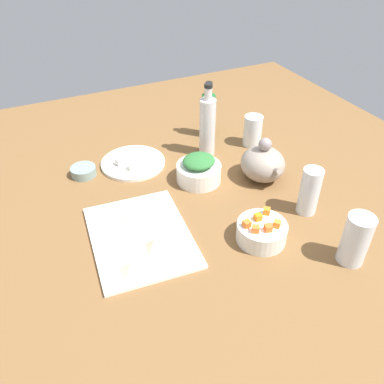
{
  "coord_description": "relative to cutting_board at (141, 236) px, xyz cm",
  "views": [
    {
      "loc": [
        83.89,
        -39.66,
        78.19
      ],
      "look_at": [
        0.0,
        0.0,
        8.0
      ],
      "focal_mm": 37.2,
      "sensor_mm": 36.0,
      "label": 1
    }
  ],
  "objects": [
    {
      "name": "dumpling_4",
      "position": [
        -8.48,
        -6.16,
        1.66
      ],
      "size": [
        5.23,
        5.48,
        2.32
      ],
      "primitive_type": "pyramid",
      "rotation": [
        0.0,
        0.0,
        4.57
      ],
      "color": "beige",
      "rests_on": "cutting_board"
    },
    {
      "name": "carrot_cube_0",
      "position": [
        16.71,
        32.05,
        5.77
      ],
      "size": [
        2.53,
        2.53,
        1.8
      ],
      "primitive_type": "cube",
      "rotation": [
        0.0,
        0.0,
        2.25
      ],
      "color": "orange",
      "rests_on": "bowl_carrots"
    },
    {
      "name": "dumpling_1",
      "position": [
        -7.06,
        7.59,
        1.83
      ],
      "size": [
        5.6,
        5.44,
        2.66
      ],
      "primitive_type": "pyramid",
      "rotation": [
        0.0,
        0.0,
        5.96
      ],
      "color": "beige",
      "rests_on": "cutting_board"
    },
    {
      "name": "carrot_cube_5",
      "position": [
        16.04,
        25.95,
        5.77
      ],
      "size": [
        2.46,
        2.46,
        1.8
      ],
      "primitive_type": "cube",
      "rotation": [
        0.0,
        0.0,
        1.04
      ],
      "color": "orange",
      "rests_on": "bowl_carrots"
    },
    {
      "name": "carrot_cube_3",
      "position": [
        17.03,
        29.07,
        5.77
      ],
      "size": [
        2.14,
        2.14,
        1.8
      ],
      "primitive_type": "cube",
      "rotation": [
        0.0,
        0.0,
        2.93
      ],
      "color": "orange",
      "rests_on": "bowl_carrots"
    },
    {
      "name": "bowl_greens",
      "position": [
        -17.49,
        26.14,
        2.44
      ],
      "size": [
        14.34,
        14.34,
        5.89
      ],
      "primitive_type": "cylinder",
      "color": "white",
      "rests_on": "tabletop"
    },
    {
      "name": "cutting_board",
      "position": [
        0.0,
        0.0,
        0.0
      ],
      "size": [
        35.51,
        28.57,
        1.0
      ],
      "primitive_type": "cube",
      "rotation": [
        0.0,
        0.0,
        -0.08
      ],
      "color": "white",
      "rests_on": "tabletop"
    },
    {
      "name": "bottle_1",
      "position": [
        -31.31,
        36.1,
        10.5
      ],
      "size": [
        5.57,
        5.57,
        26.06
      ],
      "color": "silver",
      "rests_on": "tabletop"
    },
    {
      "name": "teapot",
      "position": [
        -9.99,
        45.35,
        5.21
      ],
      "size": [
        16.53,
        13.93,
        14.72
      ],
      "color": "gray",
      "rests_on": "tabletop"
    },
    {
      "name": "carrot_cube_4",
      "position": [
        11.2,
        32.52,
        5.77
      ],
      "size": [
        2.53,
        2.53,
        1.8
      ],
      "primitive_type": "cube",
      "rotation": [
        0.0,
        0.0,
        2.48
      ],
      "color": "orange",
      "rests_on": "bowl_carrots"
    },
    {
      "name": "tofu_cube_1",
      "position": [
        -35.76,
        5.18,
        1.8
      ],
      "size": [
        2.64,
        2.64,
        2.2
      ],
      "primitive_type": "cube",
      "rotation": [
        0.0,
        0.0,
        1.8
      ],
      "color": "silver",
      "rests_on": "plate_tofu"
    },
    {
      "name": "drinking_glass_1",
      "position": [
        30.39,
        45.6,
        6.51
      ],
      "size": [
        6.82,
        6.82,
        14.02
      ],
      "primitive_type": "cylinder",
      "color": "white",
      "rests_on": "tabletop"
    },
    {
      "name": "bottle_0",
      "position": [
        -43.31,
        42.65,
        8.32
      ],
      "size": [
        5.0,
        5.0,
        21.25
      ],
      "color": "#1B6D2D",
      "rests_on": "tabletop"
    },
    {
      "name": "dumpling_2",
      "position": [
        -4.6,
        -2.31,
        1.67
      ],
      "size": [
        5.32,
        5.34,
        2.34
      ],
      "primitive_type": "pyramid",
      "rotation": [
        0.0,
        0.0,
        1.51
      ],
      "color": "beige",
      "rests_on": "cutting_board"
    },
    {
      "name": "carrot_cube_2",
      "position": [
        12.28,
        29.02,
        5.77
      ],
      "size": [
        1.85,
        1.85,
        1.8
      ],
      "primitive_type": "cube",
      "rotation": [
        0.0,
        0.0,
        3.11
      ],
      "color": "orange",
      "rests_on": "bowl_carrots"
    },
    {
      "name": "drinking_glass_2",
      "position": [
        -29.98,
        54.12,
        5.16
      ],
      "size": [
        6.69,
        6.69,
        11.32
      ],
      "primitive_type": "cylinder",
      "color": "white",
      "rests_on": "tabletop"
    },
    {
      "name": "tofu_cube_2",
      "position": [
        -39.71,
        11.41,
        1.8
      ],
      "size": [
        2.37,
        2.37,
        2.2
      ],
      "primitive_type": "cube",
      "rotation": [
        0.0,
        0.0,
        3.06
      ],
      "color": "white",
      "rests_on": "plate_tofu"
    },
    {
      "name": "dumpling_0",
      "position": [
        6.18,
        1.94,
        2.05
      ],
      "size": [
        6.65,
        6.66,
        3.1
      ],
      "primitive_type": "pyramid",
      "rotation": [
        0.0,
        0.0,
        2.24
      ],
      "color": "beige",
      "rests_on": "cutting_board"
    },
    {
      "name": "bowl_small_side",
      "position": [
        -36.48,
        -6.98,
        1.03
      ],
      "size": [
        8.25,
        8.25,
        3.07
      ],
      "primitive_type": "cylinder",
      "color": "gray",
      "rests_on": "tabletop"
    },
    {
      "name": "tofu_cube_0",
      "position": [
        -31.19,
        8.16,
        1.8
      ],
      "size": [
        2.27,
        2.27,
        2.2
      ],
      "primitive_type": "cube",
      "rotation": [
        0.0,
        0.0,
        3.11
      ],
      "color": "white",
      "rests_on": "plate_tofu"
    },
    {
      "name": "plate_tofu",
      "position": [
        -35.76,
        9.9,
        0.1
      ],
      "size": [
        21.86,
        21.86,
        1.2
      ],
      "primitive_type": "cylinder",
      "color": "white",
      "rests_on": "tabletop"
    },
    {
      "name": "chopped_greens_mound",
      "position": [
        -17.49,
        26.14,
        7.01
      ],
      "size": [
        12.67,
        13.08,
        3.25
      ],
      "primitive_type": "ellipsoid",
      "rotation": [
        0.0,
        0.0,
        1.88
      ],
      "color": "#307135",
      "rests_on": "bowl_greens"
    },
    {
      "name": "tofu_cube_3",
      "position": [
        -37.87,
        8.24,
        1.8
      ],
      "size": [
        3.01,
        3.01,
        2.2
      ],
      "primitive_type": "cube",
      "rotation": [
        0.0,
        0.0,
        1.04
      ],
      "color": "white",
      "rests_on": "plate_tofu"
    },
    {
      "name": "carrot_cube_1",
      "position": [
        13.3,
        24.95,
        5.77
      ],
      "size": [
        1.93,
        1.93,
        1.8
      ],
      "primitive_type": "cube",
      "rotation": [
        0.0,
        0.0,
        0.07
      ],
      "color": "orange",
      "rests_on": "bowl_carrots"
    },
    {
      "name": "dumpling_3",
      "position": [
        11.18,
        -6.31,
        1.82
      ],
      "size": [
        7.35,
        7.34,
        2.64
      ],
      "primitive_type": "pyramid",
      "rotation": [
        0.0,
        0.0,
        5.64
      ],
      "color": "beige",
      "rests_on": "cutting_board"
    },
    {
      "name": "bowl_carrots",
      "position": [
        14.46,
        29.16,
        2.19
      ],
      "size": [
        13.43,
        13.43,
        5.37
      ],
      "primitive_type": "cylinder",
      "color": "white",
      "rests_on": "tabletop"
    },
    {
      "name": "tabletop",
      "position": [
        -6.72,
        18.64,
        -2.0
      ],
      "size": [
        190.0,
        190.0,
        3.0
      ],
      "primitive_type": "cube",
      "color": "brown",
      "rests_on": "ground"
    },
    {
      "name": "drinking_glass_0",
      "position": [
        9.91,
        47.8,
        6.73
      ],
      "size": [
        5.75,
        5.75,
        14.46
      ],
      "primitive_type": "cylinder",
      "color": "white",
      "rests_on": "tabletop"
    }
  ]
}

